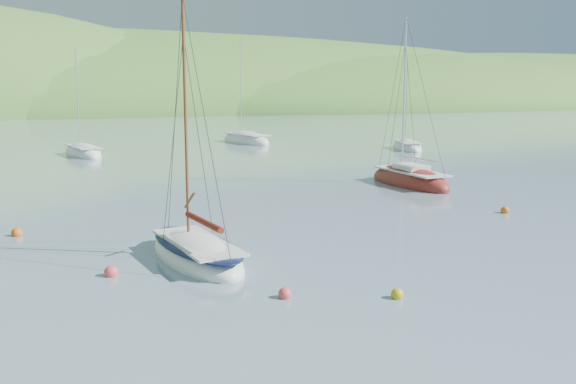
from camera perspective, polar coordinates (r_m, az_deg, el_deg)
name	(u,v)px	position (r m, az deg, el deg)	size (l,w,h in m)	color
ground	(356,283)	(21.77, 6.10, -8.08)	(700.00, 700.00, 0.00)	slate
shoreline_hills	(22,110)	(190.72, -22.58, 6.75)	(690.00, 135.00, 56.00)	#316E2A
daysailer_white	(197,254)	(24.64, -8.13, -5.47)	(3.23, 7.07, 10.51)	white
sloop_red	(410,182)	(43.47, 10.76, 0.92)	(2.83, 8.07, 11.91)	#97351B
distant_sloop_a	(83,154)	(63.68, -17.75, 3.27)	(4.01, 8.06, 11.00)	white
distant_sloop_b	(246,141)	(74.54, -3.76, 4.54)	(4.73, 9.32, 12.69)	white
distant_sloop_d	(407,148)	(67.71, 10.54, 3.89)	(4.59, 7.45, 10.03)	white
mooring_buoys	(240,251)	(25.39, -4.28, -5.22)	(23.90, 14.07, 0.50)	gold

